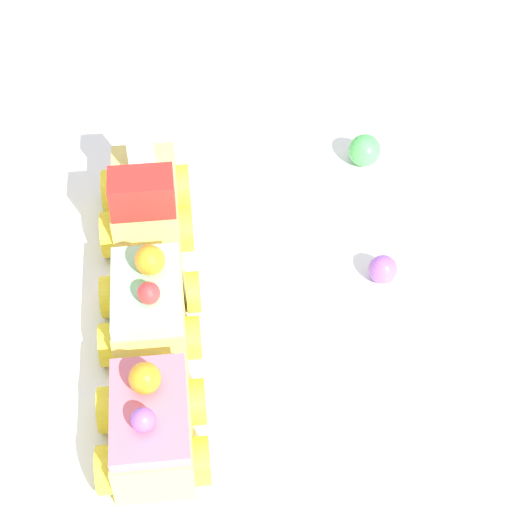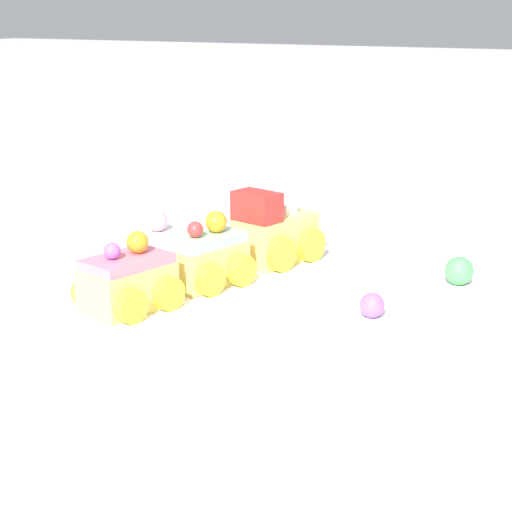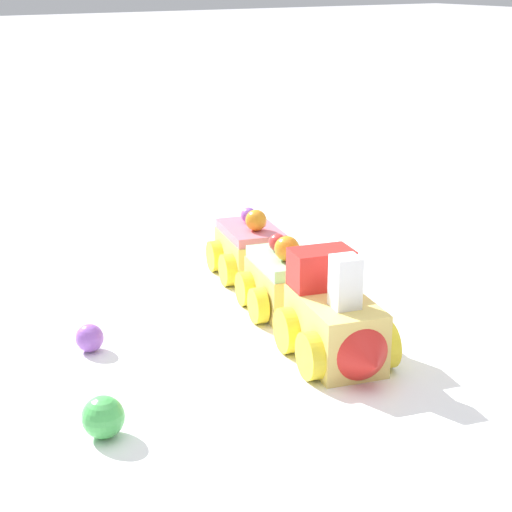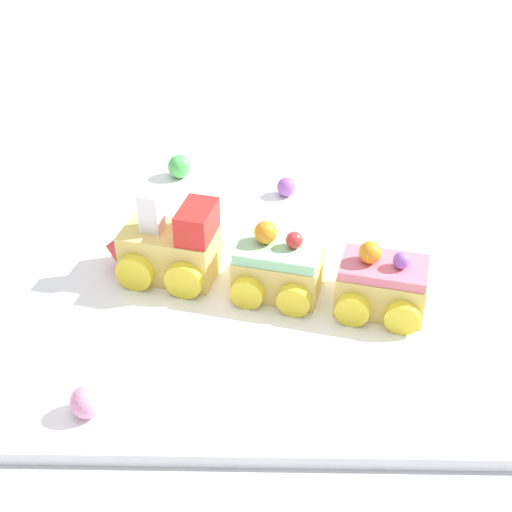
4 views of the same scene
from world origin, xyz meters
name	(u,v)px [view 1 (image 1 of 4)]	position (x,y,z in m)	size (l,w,h in m)	color
ground_plane	(195,316)	(0.00, 0.00, 0.00)	(10.00, 10.00, 0.00)	#B2B2B7
display_board	(195,310)	(0.00, 0.00, 0.01)	(0.75, 0.45, 0.01)	white
cake_train_locomotive	(146,195)	(0.09, 0.01, 0.04)	(0.12, 0.09, 0.09)	#EACC66
cake_car_mint	(149,308)	(-0.01, 0.03, 0.04)	(0.09, 0.08, 0.07)	#EACC66
cake_car_strawberry	(152,427)	(-0.10, 0.06, 0.04)	(0.09, 0.08, 0.07)	#EACC66
gumball_green	(365,150)	(0.10, -0.18, 0.03)	(0.03, 0.03, 0.03)	#4CBC56
gumball_purple	(383,269)	(-0.02, -0.14, 0.02)	(0.02, 0.02, 0.02)	#9956C6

